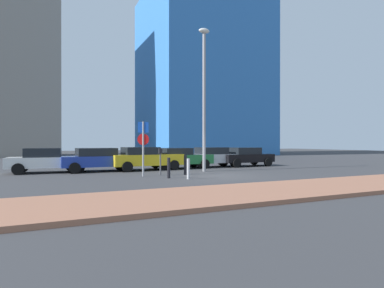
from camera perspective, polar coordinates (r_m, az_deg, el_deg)
ground_plane at (r=16.89m, az=3.83°, el=-5.75°), size 120.00×120.00×0.00m
sidewalk_brick at (r=11.99m, az=17.70°, el=-7.87°), size 40.00×3.58×0.14m
parked_car_white at (r=20.31m, az=-24.55°, el=-2.66°), size 4.70×2.30×1.44m
parked_car_blue at (r=20.13m, az=-16.69°, el=-2.62°), size 4.50×2.22×1.44m
parked_car_yellow at (r=20.40m, az=-8.43°, el=-2.54°), size 4.63×2.16×1.48m
parked_car_green at (r=21.55m, az=-2.36°, el=-2.51°), size 4.36×1.98×1.40m
parked_car_silver at (r=22.84m, az=3.64°, el=-2.30°), size 3.98×2.06×1.43m
parked_car_black at (r=23.91m, az=9.67°, el=-2.22°), size 4.13×2.00×1.40m
parking_sign_post at (r=16.55m, az=-8.85°, el=0.38°), size 0.58×0.20×2.86m
parking_meter at (r=17.11m, az=-5.76°, el=-2.53°), size 0.18×0.14×1.45m
street_lamp at (r=19.47m, az=2.21°, el=9.88°), size 0.70×0.36×8.75m
traffic_bollard_near at (r=17.27m, az=-1.21°, el=-3.82°), size 0.17×0.17×1.08m
traffic_bollard_mid at (r=15.64m, az=-4.24°, el=-4.35°), size 0.16×0.16×1.02m
traffic_bollard_far at (r=15.20m, az=-0.66°, el=-4.53°), size 0.15×0.15×0.99m
building_colorful_midrise at (r=49.55m, az=1.74°, el=12.37°), size 16.74×16.36×24.39m
building_under_construction at (r=48.69m, az=-29.85°, el=12.70°), size 11.57×11.29×24.61m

